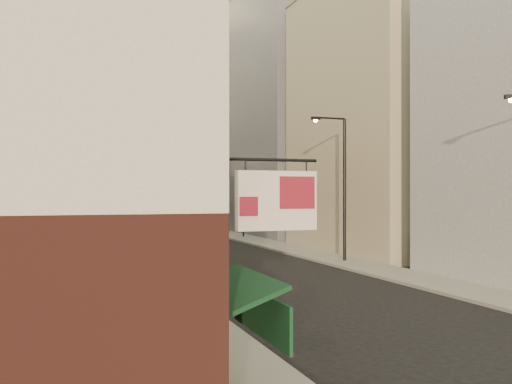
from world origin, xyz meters
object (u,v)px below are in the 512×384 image
object	(u,v)px
traffic_light_left	(107,204)
traffic_light_right	(243,198)
streetlamp_mid	(341,180)
streetlamp_far	(227,189)
clock_tower	(116,115)
white_tower	(199,100)

from	to	relation	value
traffic_light_left	traffic_light_right	size ratio (longest dim) A/B	1.00
streetlamp_mid	streetlamp_far	distance (m)	28.12
traffic_light_right	clock_tower	bearing A→B (deg)	-62.11
streetlamp_mid	traffic_light_left	world-z (taller)	streetlamp_mid
white_tower	streetlamp_far	distance (m)	28.78
white_tower	streetlamp_mid	distance (m)	54.99
traffic_light_left	traffic_light_right	world-z (taller)	same
streetlamp_far	clock_tower	bearing A→B (deg)	114.53
white_tower	traffic_light_left	bearing A→B (deg)	-115.98
traffic_light_left	clock_tower	bearing A→B (deg)	-102.19
traffic_light_right	streetlamp_far	bearing A→B (deg)	-74.79
white_tower	streetlamp_mid	xyz separation A→B (m)	(-3.70, -53.19, -13.46)
streetlamp_mid	streetlamp_far	xyz separation A→B (m)	(0.80, 28.11, -0.34)
white_tower	clock_tower	bearing A→B (deg)	128.16
clock_tower	white_tower	bearing A→B (deg)	-51.84
streetlamp_mid	traffic_light_left	xyz separation A→B (m)	(-12.50, 19.95, -1.78)
streetlamp_mid	traffic_light_left	distance (m)	23.61
streetlamp_far	traffic_light_right	bearing A→B (deg)	-80.45
white_tower	traffic_light_left	size ratio (longest dim) A/B	8.30
white_tower	streetlamp_mid	world-z (taller)	white_tower
streetlamp_mid	streetlamp_far	bearing A→B (deg)	87.66
streetlamp_mid	traffic_light_right	bearing A→B (deg)	88.23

